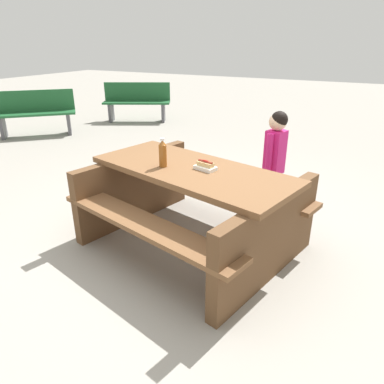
% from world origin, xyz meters
% --- Properties ---
extents(ground_plane, '(30.00, 30.00, 0.00)m').
position_xyz_m(ground_plane, '(0.00, 0.00, 0.00)').
color(ground_plane, gray).
rests_on(ground_plane, ground).
extents(picnic_table, '(2.08, 1.79, 0.75)m').
position_xyz_m(picnic_table, '(0.00, 0.00, 0.44)').
color(picnic_table, brown).
rests_on(picnic_table, ground).
extents(soda_bottle, '(0.07, 0.07, 0.25)m').
position_xyz_m(soda_bottle, '(-0.23, -0.09, 0.87)').
color(soda_bottle, brown).
rests_on(soda_bottle, picnic_table).
extents(hotdog_tray, '(0.20, 0.15, 0.08)m').
position_xyz_m(hotdog_tray, '(0.12, 0.01, 0.78)').
color(hotdog_tray, white).
rests_on(hotdog_tray, picnic_table).
extents(child_in_coat, '(0.20, 0.27, 1.13)m').
position_xyz_m(child_in_coat, '(0.49, 0.84, 0.73)').
color(child_in_coat, '#3F334C').
rests_on(child_in_coat, ground).
extents(park_bench_near, '(1.52, 1.04, 0.85)m').
position_xyz_m(park_bench_near, '(-3.62, 4.24, 0.45)').
color(park_bench_near, '#1E592D').
rests_on(park_bench_near, ground).
extents(park_bench_mid, '(1.35, 1.34, 0.85)m').
position_xyz_m(park_bench_mid, '(-4.60, 2.22, 0.45)').
color(park_bench_mid, '#1E592D').
rests_on(park_bench_mid, ground).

